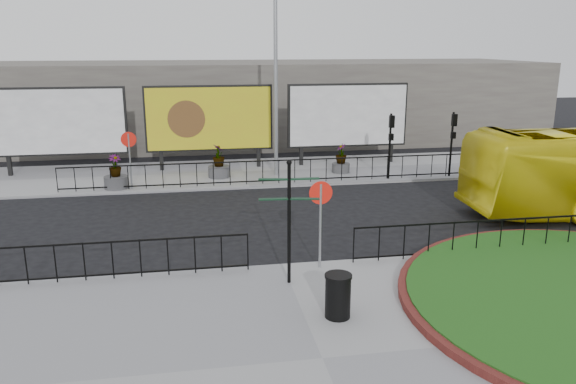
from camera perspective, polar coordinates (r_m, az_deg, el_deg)
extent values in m
plane|color=black|center=(16.10, -0.60, -7.70)|extent=(90.00, 90.00, 0.00)
cube|color=gray|center=(11.70, 3.50, -16.74)|extent=(30.00, 10.00, 0.12)
cube|color=gray|center=(27.47, -4.61, 1.98)|extent=(44.00, 6.00, 0.12)
cylinder|color=gray|center=(24.70, -15.74, 2.99)|extent=(0.07, 0.07, 2.40)
cylinder|color=red|center=(24.53, -15.89, 5.16)|extent=(0.64, 0.03, 0.64)
cylinder|color=white|center=(24.55, -15.89, 5.17)|extent=(0.50, 0.03, 0.50)
cylinder|color=gray|center=(15.45, 3.30, -3.49)|extent=(0.07, 0.07, 2.40)
cylinder|color=red|center=(15.18, 3.35, -0.08)|extent=(0.64, 0.03, 0.64)
cylinder|color=white|center=(15.20, 3.33, -0.06)|extent=(0.50, 0.03, 0.50)
cube|color=black|center=(29.49, -26.44, 2.46)|extent=(0.18, 0.18, 1.00)
cube|color=black|center=(28.48, -17.16, 2.97)|extent=(0.18, 0.18, 1.00)
cube|color=black|center=(28.57, -22.27, 6.64)|extent=(6.20, 0.25, 3.20)
cube|color=white|center=(28.42, -22.33, 6.60)|extent=(6.00, 0.06, 3.00)
cube|color=black|center=(28.27, -12.73, 3.19)|extent=(0.18, 0.18, 1.00)
cube|color=black|center=(28.42, -3.01, 3.60)|extent=(0.18, 0.18, 1.00)
cube|color=black|center=(27.92, -8.00, 7.43)|extent=(6.20, 0.25, 3.20)
cube|color=gold|center=(27.76, -7.99, 7.39)|extent=(6.00, 0.06, 3.00)
cube|color=black|center=(28.75, 1.35, 3.75)|extent=(0.18, 0.18, 1.00)
cube|color=black|center=(30.04, 10.40, 3.99)|extent=(0.18, 0.18, 1.00)
cube|color=black|center=(28.99, 6.08, 7.77)|extent=(6.20, 0.25, 3.20)
cube|color=white|center=(28.84, 6.17, 7.73)|extent=(6.00, 0.06, 3.00)
cylinder|color=gray|center=(26.01, -1.26, 11.46)|extent=(0.18, 0.18, 9.00)
cylinder|color=black|center=(26.06, 10.29, 4.58)|extent=(0.10, 0.10, 3.00)
cube|color=black|center=(25.77, 10.50, 7.05)|extent=(0.22, 0.18, 0.55)
cube|color=black|center=(25.87, 10.43, 5.51)|extent=(0.20, 0.16, 0.30)
cylinder|color=black|center=(27.23, 16.26, 4.66)|extent=(0.10, 0.10, 3.00)
cube|color=black|center=(26.95, 16.55, 7.02)|extent=(0.22, 0.18, 0.55)
cube|color=black|center=(27.05, 16.44, 5.55)|extent=(0.20, 0.16, 0.30)
cube|color=slate|center=(36.93, -6.15, 9.11)|extent=(40.00, 10.00, 5.00)
cylinder|color=black|center=(14.32, 0.11, -3.37)|extent=(0.09, 0.09, 3.16)
sphere|color=black|center=(13.90, 0.11, 3.02)|extent=(0.14, 0.14, 0.14)
cube|color=black|center=(14.00, -1.50, 1.31)|extent=(0.75, 0.27, 0.03)
cube|color=black|center=(14.05, 1.71, 1.36)|extent=(0.74, 0.16, 0.03)
cube|color=black|center=(14.09, -1.49, -0.72)|extent=(0.75, 0.20, 0.03)
cube|color=black|center=(14.12, 1.71, -0.69)|extent=(0.75, 0.27, 0.03)
cylinder|color=black|center=(13.00, 5.09, -10.59)|extent=(0.58, 0.58, 0.97)
cylinder|color=black|center=(12.79, 5.14, -8.50)|extent=(0.63, 0.63, 0.06)
cylinder|color=#4C4C4F|center=(25.23, -17.05, 0.95)|extent=(1.02, 1.02, 0.53)
imported|color=#174913|center=(25.07, -17.17, 2.58)|extent=(0.71, 0.71, 0.94)
cylinder|color=#4C4C4F|center=(26.35, -7.02, 2.07)|extent=(1.00, 1.00, 0.52)
imported|color=#174913|center=(26.19, -7.08, 3.72)|extent=(0.78, 0.78, 1.03)
cylinder|color=#4C4C4F|center=(27.25, 5.39, 2.47)|extent=(0.85, 0.85, 0.45)
imported|color=#174913|center=(27.11, 5.43, 3.91)|extent=(0.56, 0.56, 0.95)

